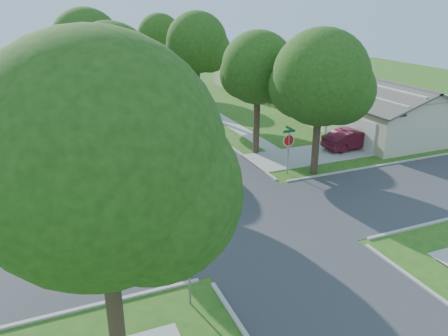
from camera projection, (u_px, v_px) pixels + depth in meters
ground at (252, 221)px, 21.08m from camera, size 100.00×100.00×0.00m
road_ns at (252, 221)px, 21.08m from camera, size 7.00×100.00×0.02m
sidewalk_ne at (195, 102)px, 45.67m from camera, size 1.20×40.00×0.04m
sidewalk_nw at (73, 113)px, 41.29m from camera, size 1.20×40.00×0.04m
driveway at (310, 155)px, 30.03m from camera, size 8.80×3.60×0.05m
stop_sign_sw at (188, 254)px, 14.62m from camera, size 1.05×0.80×2.98m
stop_sign_ne at (289, 142)px, 26.09m from camera, size 1.05×0.80×2.98m
tree_e_near at (259, 71)px, 28.53m from camera, size 4.97×4.80×8.28m
tree_e_mid at (198, 45)px, 38.65m from camera, size 5.59×5.40×9.21m
tree_e_far at (160, 38)px, 49.95m from camera, size 5.17×5.00×8.72m
tree_w_near at (112, 72)px, 24.98m from camera, size 5.38×5.20×8.97m
tree_w_mid at (88, 47)px, 35.19m from camera, size 5.80×5.60×9.56m
tree_w_far at (75, 45)px, 46.74m from camera, size 4.76×4.60×8.04m
tree_sw_corner at (102, 170)px, 10.14m from camera, size 6.21×6.00×9.55m
tree_ne_corner at (322, 82)px, 24.99m from camera, size 5.80×5.60×8.66m
house_ne_near at (369, 111)px, 35.75m from camera, size 8.42×13.60×4.23m
house_ne_far at (266, 77)px, 51.27m from camera, size 8.42×13.60×4.23m
car_driveway at (352, 139)px, 31.19m from camera, size 4.50×1.79×1.46m
car_curb_east at (158, 103)px, 41.80m from camera, size 2.19×4.52×1.49m
car_curb_west at (100, 75)px, 58.17m from camera, size 2.65×5.13×1.42m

